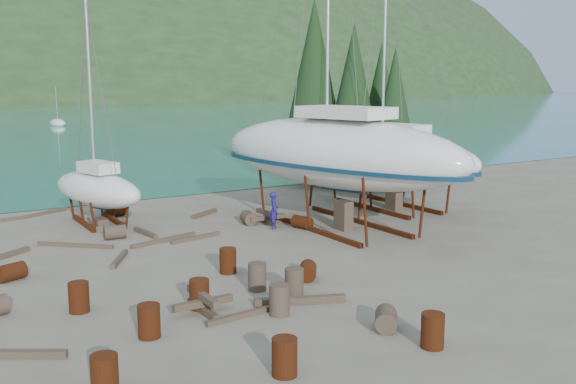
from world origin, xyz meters
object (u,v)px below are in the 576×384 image
large_sailboat_near (336,152)px  small_sailboat_shore (97,188)px  worker (274,210)px  large_sailboat_far (389,156)px

large_sailboat_near → small_sailboat_shore: 11.04m
large_sailboat_near → worker: 3.78m
large_sailboat_far → large_sailboat_near: bearing=-170.0°
large_sailboat_far → worker: (-7.41, -0.93, -1.87)m
large_sailboat_far → small_sailboat_shore: bearing=150.1°
large_sailboat_near → large_sailboat_far: (4.89, 2.07, -0.71)m
large_sailboat_near → small_sailboat_shore: (-8.90, 6.30, -1.75)m
large_sailboat_far → small_sailboat_shore: size_ratio=1.65×
large_sailboat_far → worker: bearing=174.3°
large_sailboat_far → worker: size_ratio=9.87×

